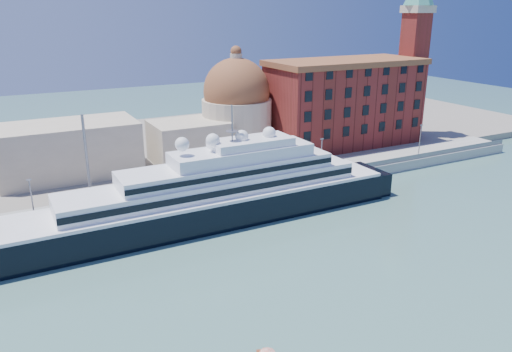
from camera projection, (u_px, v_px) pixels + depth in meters
ground at (273, 276)px, 74.78m from camera, size 400.00×400.00×0.00m
quay at (192, 196)px, 102.90m from camera, size 180.00×10.00×2.50m
land at (139, 151)px, 137.37m from camera, size 260.00×72.00×2.00m
quay_fence at (200, 195)px, 98.54m from camera, size 180.00×0.10×1.20m
superyacht at (193, 203)px, 90.98m from camera, size 85.00×11.78×25.40m
service_barge at (18, 257)px, 78.51m from camera, size 12.88×5.02×2.84m
warehouse at (344, 102)px, 137.03m from camera, size 43.00×19.00×23.25m
campanile at (415, 43)px, 142.90m from camera, size 8.40×8.40×47.00m
church at (180, 125)px, 122.55m from camera, size 66.00×18.00×25.50m
lamp_posts at (130, 168)px, 93.11m from camera, size 120.80×2.40×18.00m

